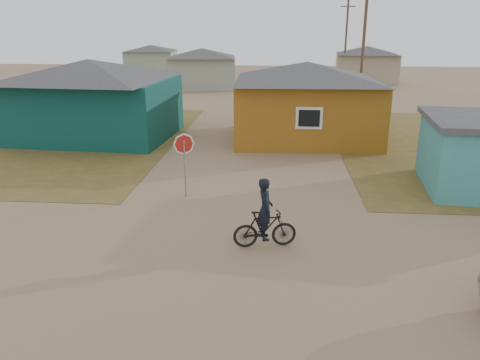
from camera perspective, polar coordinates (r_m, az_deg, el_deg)
name	(u,v)px	position (r m, az deg, el deg)	size (l,w,h in m)	color
ground	(228,270)	(11.49, -1.43, -10.92)	(120.00, 120.00, 0.00)	#927354
house_teal	(91,98)	(25.60, -17.66, 9.53)	(8.93, 7.08, 4.00)	#0A3A35
house_yellow	(306,100)	(24.27, 8.04, 9.63)	(7.72, 6.76, 3.90)	#955C17
house_pale_west	(202,68)	(44.69, -4.62, 13.50)	(7.04, 6.15, 3.60)	#939D87
house_beige_east	(366,64)	(50.89, 15.15, 13.53)	(6.95, 6.05, 3.60)	tan
house_pale_north	(151,59)	(58.09, -10.75, 14.26)	(6.28, 5.81, 3.40)	#939D87
utility_pole_near	(363,49)	(32.45, 14.77, 15.19)	(1.40, 0.20, 8.00)	brown
utility_pole_far	(346,41)	(48.41, 12.77, 16.20)	(1.40, 0.20, 8.00)	brown
stop_sign	(184,150)	(15.73, -6.82, 3.65)	(0.73, 0.09, 2.23)	gray
cyclist	(265,222)	(12.34, 3.06, -5.17)	(1.75, 0.81, 1.91)	black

